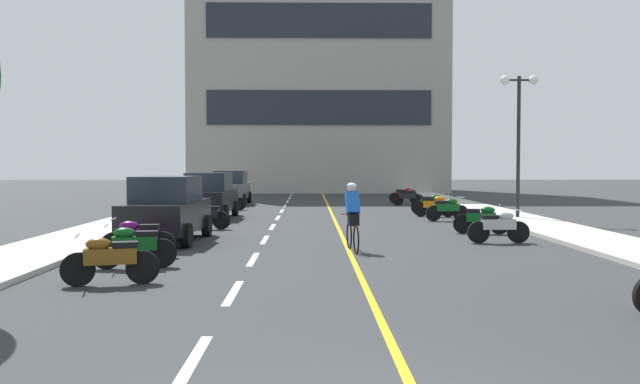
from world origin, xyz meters
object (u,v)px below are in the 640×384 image
Objects in this scene: parked_car_far at (231,187)px; motorcycle_9 at (435,205)px; motorcycle_4 at (138,237)px; motorcycle_12 at (408,197)px; motorcycle_3 at (134,246)px; motorcycle_11 at (228,200)px; motorcycle_5 at (499,226)px; motorcycle_13 at (405,195)px; motorcycle_6 at (481,219)px; parked_car_mid at (209,195)px; cyclist_rider at (353,215)px; motorcycle_7 at (205,215)px; motorcycle_8 at (447,209)px; street_lamp_mid at (519,114)px; motorcycle_2 at (110,259)px; parked_car_near at (167,209)px; motorcycle_10 at (431,203)px.

motorcycle_9 is at bearing -43.65° from parked_car_far.
motorcycle_4 is 1.04× the size of motorcycle_12.
motorcycle_3 is 1.01× the size of motorcycle_9.
motorcycle_11 is at bearing 89.62° from motorcycle_4.
motorcycle_5 is 1.00× the size of motorcycle_13.
motorcycle_11 is at bearing 129.82° from motorcycle_6.
parked_car_mid is 2.41× the size of cyclist_rider.
motorcycle_6 is at bearing -58.84° from parked_car_far.
motorcycle_7 and motorcycle_8 have the same top height.
motorcycle_4 is at bearing -114.81° from motorcycle_12.
motorcycle_4 and motorcycle_6 have the same top height.
motorcycle_5 is 1.02× the size of motorcycle_6.
motorcycle_4 and motorcycle_11 have the same top height.
motorcycle_5 is at bearing 16.95° from motorcycle_4.
motorcycle_11 is at bearing -85.04° from parked_car_far.
motorcycle_6 is 0.99× the size of motorcycle_8.
motorcycle_2 is (-11.60, -14.05, -3.60)m from street_lamp_mid.
motorcycle_6 is (-2.74, -5.23, -3.60)m from street_lamp_mid.
motorcycle_8 is (-2.82, -0.43, -3.60)m from street_lamp_mid.
motorcycle_9 is at bearing 69.59° from cyclist_rider.
motorcycle_8 is at bearing -89.57° from motorcycle_12.
motorcycle_13 is (9.53, 0.71, -0.44)m from parked_car_far.
motorcycle_6 and motorcycle_12 have the same top height.
parked_car_near is at bearing -148.87° from street_lamp_mid.
motorcycle_13 is at bearing 90.15° from motorcycle_6.
cyclist_rider is at bearing -135.96° from motorcycle_6.
motorcycle_6 is (8.94, 6.86, 0.00)m from motorcycle_3.
parked_car_mid reaches higher than motorcycle_13.
street_lamp_mid is 3.25× the size of motorcycle_6.
parked_car_mid reaches higher than motorcycle_10.
motorcycle_10 and motorcycle_12 have the same top height.
motorcycle_10 is 1.02× the size of motorcycle_12.
parked_car_far reaches higher than motorcycle_13.
parked_car_near is 2.55× the size of motorcycle_9.
motorcycle_13 is (8.82, 25.35, 0.00)m from motorcycle_2.
motorcycle_3 is 0.99× the size of motorcycle_5.
parked_car_mid is at bearing 91.77° from motorcycle_2.
cyclist_rider is (-4.11, -18.55, 0.41)m from motorcycle_12.
motorcycle_7 is 0.96× the size of cyclist_rider.
motorcycle_5 is at bearing -89.94° from motorcycle_9.
motorcycle_3 is 17.84m from motorcycle_11.
motorcycle_10 is (9.19, 13.54, 0.00)m from motorcycle_4.
motorcycle_3 and motorcycle_5 have the same top height.
parked_car_far reaches higher than motorcycle_5.
motorcycle_2 and motorcycle_8 have the same top height.
parked_car_far is at bearing 121.16° from motorcycle_6.
parked_car_far is 14.20m from motorcycle_7.
parked_car_near is 6.82m from motorcycle_2.
parked_car_near is 2.52× the size of motorcycle_3.
motorcycle_9 and motorcycle_10 have the same top height.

